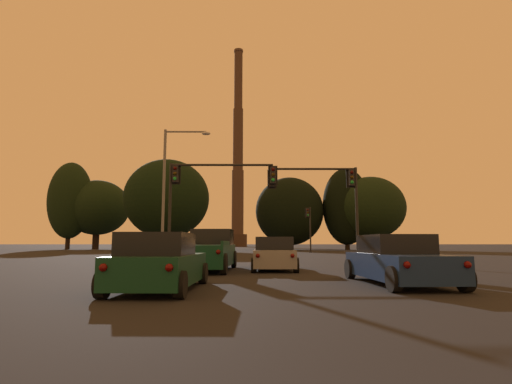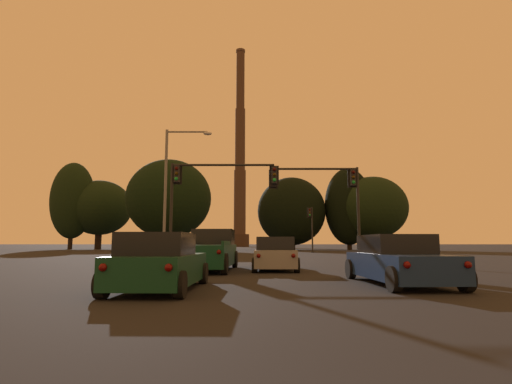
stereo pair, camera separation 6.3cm
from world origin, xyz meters
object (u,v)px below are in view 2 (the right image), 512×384
object	(u,v)px
street_lamp	(171,179)
traffic_light_far_right	(309,223)
sedan_right_lane_second	(396,261)
smokestack	(238,167)
traffic_light_overhead_left	(206,185)
hatchback_left_lane_second	(158,264)
pickup_truck_left_lane_front	(207,252)
traffic_light_overhead_right	(326,189)
hatchback_center_lane_front	(273,255)

from	to	relation	value
street_lamp	traffic_light_far_right	bearing A→B (deg)	57.70
sedan_right_lane_second	smokestack	distance (m)	110.25
sedan_right_lane_second	traffic_light_overhead_left	distance (m)	14.97
hatchback_left_lane_second	sedan_right_lane_second	distance (m)	6.72
pickup_truck_left_lane_front	hatchback_left_lane_second	bearing A→B (deg)	-90.86
pickup_truck_left_lane_front	smokestack	world-z (taller)	smokestack
hatchback_left_lane_second	sedan_right_lane_second	world-z (taller)	hatchback_left_lane_second
traffic_light_far_right	street_lamp	distance (m)	24.00
hatchback_left_lane_second	street_lamp	xyz separation A→B (m)	(-3.62, 18.29, 5.08)
hatchback_left_lane_second	traffic_light_overhead_right	world-z (taller)	traffic_light_overhead_right
pickup_truck_left_lane_front	street_lamp	bearing A→B (deg)	112.18
smokestack	hatchback_center_lane_front	bearing A→B (deg)	-86.79
traffic_light_overhead_left	traffic_light_far_right	bearing A→B (deg)	68.40
hatchback_center_lane_front	pickup_truck_left_lane_front	distance (m)	2.89
traffic_light_far_right	traffic_light_overhead_left	bearing A→B (deg)	-111.60
traffic_light_far_right	smokestack	distance (m)	74.18
traffic_light_far_right	traffic_light_overhead_right	world-z (taller)	traffic_light_overhead_right
hatchback_left_lane_second	smokestack	size ratio (longest dim) A/B	0.07
pickup_truck_left_lane_front	traffic_light_overhead_right	distance (m)	10.87
traffic_light_overhead_right	street_lamp	xyz separation A→B (m)	(-10.68, 3.18, 1.12)
traffic_light_far_right	smokestack	xyz separation A→B (m)	(-11.59, 70.37, 20.42)
pickup_truck_left_lane_front	smokestack	bearing A→B (deg)	93.56
hatchback_left_lane_second	traffic_light_far_right	size ratio (longest dim) A/B	0.75
traffic_light_overhead_left	traffic_light_overhead_right	bearing A→B (deg)	7.85
sedan_right_lane_second	pickup_truck_left_lane_front	size ratio (longest dim) A/B	0.86
hatchback_left_lane_second	pickup_truck_left_lane_front	bearing A→B (deg)	88.47
smokestack	hatchback_left_lane_second	bearing A→B (deg)	-88.72
hatchback_left_lane_second	smokestack	distance (m)	111.38
hatchback_center_lane_front	street_lamp	size ratio (longest dim) A/B	0.44
smokestack	street_lamp	bearing A→B (deg)	-90.75
pickup_truck_left_lane_front	street_lamp	xyz separation A→B (m)	(-3.99, 10.85, 4.94)
sedan_right_lane_second	hatchback_center_lane_front	bearing A→B (deg)	116.87
sedan_right_lane_second	traffic_light_overhead_left	bearing A→B (deg)	117.18
traffic_light_overhead_left	sedan_right_lane_second	bearing A→B (deg)	-60.60
hatchback_left_lane_second	hatchback_center_lane_front	xyz separation A→B (m)	(3.25, 7.43, 0.00)
hatchback_center_lane_front	smokestack	xyz separation A→B (m)	(-5.69, 101.44, 23.40)
traffic_light_overhead_right	street_lamp	bearing A→B (deg)	163.40
hatchback_left_lane_second	smokestack	bearing A→B (deg)	92.58
pickup_truck_left_lane_front	traffic_light_overhead_right	xyz separation A→B (m)	(6.69, 7.67, 3.82)
traffic_light_overhead_left	street_lamp	size ratio (longest dim) A/B	0.72
hatchback_left_lane_second	traffic_light_overhead_left	size ratio (longest dim) A/B	0.61
sedan_right_lane_second	hatchback_center_lane_front	xyz separation A→B (m)	(-3.30, 5.92, -0.00)
traffic_light_overhead_right	smokestack	size ratio (longest dim) A/B	0.10
smokestack	traffic_light_far_right	bearing A→B (deg)	-80.65
traffic_light_overhead_right	hatchback_left_lane_second	bearing A→B (deg)	-115.04
hatchback_left_lane_second	traffic_light_overhead_left	xyz separation A→B (m)	(-0.52, 14.06, 4.03)
sedan_right_lane_second	traffic_light_overhead_left	world-z (taller)	traffic_light_overhead_left
hatchback_left_lane_second	traffic_light_overhead_right	size ratio (longest dim) A/B	0.69
hatchback_center_lane_front	street_lamp	bearing A→B (deg)	123.70
hatchback_left_lane_second	smokestack	world-z (taller)	smokestack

